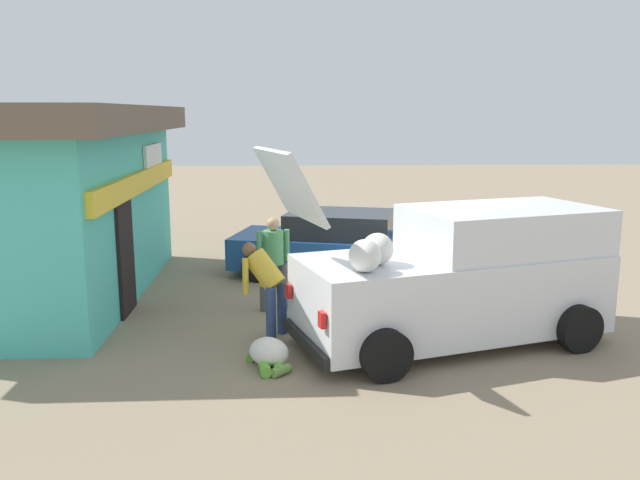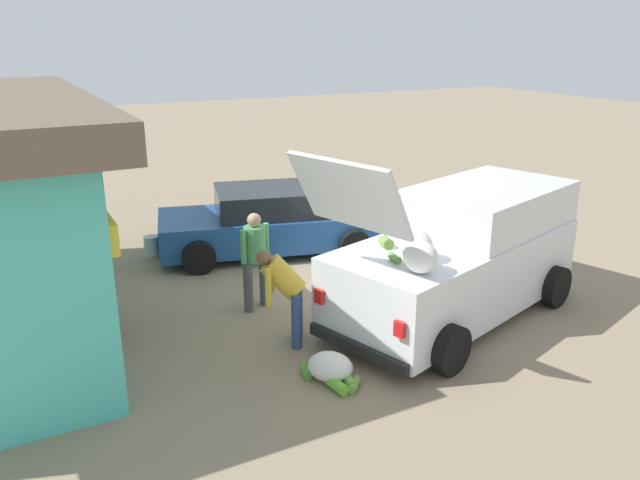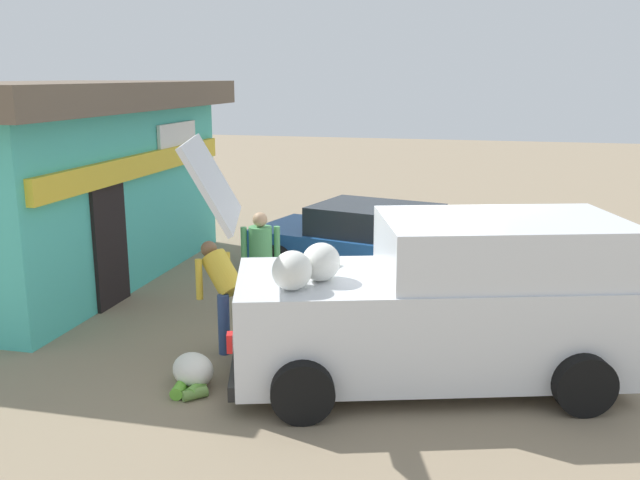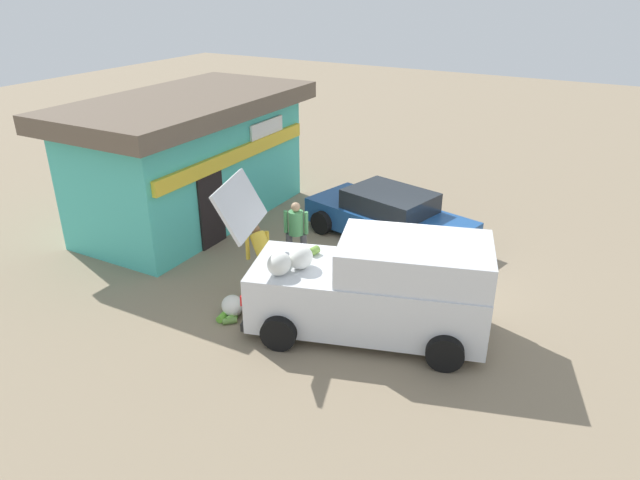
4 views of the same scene
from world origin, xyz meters
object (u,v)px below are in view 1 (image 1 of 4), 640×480
at_px(vendor_standing, 273,257).
at_px(storefront_bar, 51,199).
at_px(parked_sedan, 340,245).
at_px(customer_bending, 266,281).
at_px(delivery_van, 462,276).
at_px(unloaded_banana_pile, 269,354).
at_px(paint_bucket, 236,257).

bearing_deg(vendor_standing, storefront_bar, 74.84).
bearing_deg(vendor_standing, parked_sedan, -27.96).
height_order(parked_sedan, customer_bending, customer_bending).
bearing_deg(parked_sedan, storefront_bar, 104.56).
relative_size(delivery_van, vendor_standing, 3.26).
xyz_separation_m(delivery_van, unloaded_banana_pile, (-0.89, 2.74, -0.79)).
height_order(customer_bending, unloaded_banana_pile, customer_bending).
xyz_separation_m(customer_bending, paint_bucket, (4.51, 0.85, -0.64)).
height_order(storefront_bar, unloaded_banana_pile, storefront_bar).
height_order(delivery_van, paint_bucket, delivery_van).
distance_m(storefront_bar, customer_bending, 4.62).
relative_size(delivery_van, customer_bending, 3.69).
bearing_deg(paint_bucket, customer_bending, -169.38).
distance_m(delivery_van, paint_bucket, 6.13).
bearing_deg(parked_sedan, delivery_van, -160.20).
distance_m(delivery_van, unloaded_banana_pile, 2.99).
xyz_separation_m(customer_bending, unloaded_banana_pile, (-1.23, -0.07, -0.67)).
relative_size(delivery_van, paint_bucket, 13.12).
relative_size(storefront_bar, paint_bucket, 18.24).
height_order(storefront_bar, parked_sedan, storefront_bar).
bearing_deg(vendor_standing, paint_bucket, 15.76).
distance_m(delivery_van, parked_sedan, 4.31).
xyz_separation_m(parked_sedan, paint_bucket, (0.82, 2.21, -0.41)).
bearing_deg(unloaded_banana_pile, parked_sedan, -14.63).
bearing_deg(paint_bucket, vendor_standing, -164.24).
bearing_deg(customer_bending, vendor_standing, -3.16).
bearing_deg(customer_bending, storefront_bar, 58.94).
bearing_deg(delivery_van, storefront_bar, 68.18).
distance_m(unloaded_banana_pile, paint_bucket, 5.81).
xyz_separation_m(parked_sedan, unloaded_banana_pile, (-4.93, 1.29, -0.44)).
distance_m(parked_sedan, vendor_standing, 2.77).
bearing_deg(customer_bending, delivery_van, -96.97).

